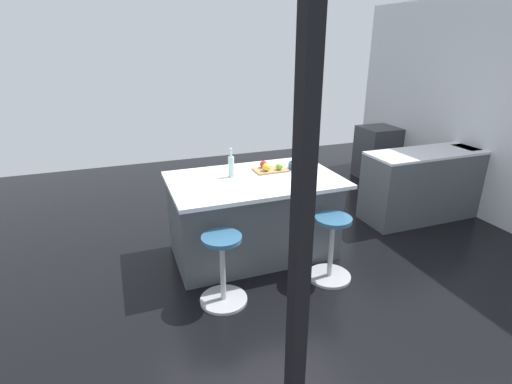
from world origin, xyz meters
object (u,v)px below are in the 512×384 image
Objects in this scene: cutting_board at (270,170)px; kitchen_island at (253,216)px; apple_yellow at (266,167)px; stool_by_window at (331,250)px; apple_green at (279,167)px; oven_range at (377,153)px; apple_red at (264,164)px; water_bottle at (231,166)px; stool_middle at (223,272)px; fruit_bowl at (297,165)px.

kitchen_island is at bearing 26.27° from cutting_board.
kitchen_island is at bearing 23.21° from apple_yellow.
stool_by_window is 9.44× the size of apple_green.
oven_range is 10.24× the size of apple_yellow.
cutting_board is 0.10m from apple_red.
apple_red is (2.73, 1.55, 0.53)m from oven_range.
apple_yellow is 0.28× the size of water_bottle.
apple_red is at bearing -128.93° from stool_middle.
cutting_board reaches higher than kitchen_island.
apple_green is at bearing 135.12° from apple_red.
apple_yellow is 1.22× the size of apple_green.
oven_range is 3.25m from apple_yellow.
apple_red is at bearing -97.32° from apple_yellow.
apple_red is at bearing -135.24° from kitchen_island.
stool_by_window is at bearing 105.74° from apple_green.
oven_range is 4.37× the size of fruit_bowl.
stool_by_window is at bearing 46.44° from oven_range.
kitchen_island is 20.41× the size of apple_yellow.
oven_range is 2.48× the size of cutting_board.
apple_yellow is 0.43× the size of fruit_bowl.
fruit_bowl is (2.36, 1.65, 0.51)m from oven_range.
water_bottle is at bearing 28.01° from oven_range.
apple_green is 0.23× the size of water_bottle.
apple_green is at bearing 32.96° from oven_range.
water_bottle reaches higher than oven_range.
oven_range is 3.44m from stool_by_window.
oven_range is at bearing -150.39° from apple_red.
water_bottle is (0.41, 0.12, 0.06)m from apple_red.
cutting_board reaches higher than oven_range.
cutting_board is at bearing -174.24° from water_bottle.
stool_middle is at bearing 51.07° from apple_red.
cutting_board is (2.67, 1.62, 0.48)m from oven_range.
cutting_board is at bearing -36.45° from apple_green.
kitchen_island is 22.13× the size of apple_red.
apple_yellow is (0.38, -0.82, 0.66)m from stool_by_window.
apple_red is at bearing -44.88° from apple_green.
apple_yellow reaches higher than kitchen_island.
apple_green is (2.59, 1.68, 0.53)m from oven_range.
apple_yellow is at bearing 82.68° from apple_red.
cutting_board is 0.48m from water_bottle.
apple_green is (-0.33, -0.06, 0.51)m from kitchen_island.
cutting_board is at bearing -5.74° from fruit_bowl.
apple_red is (-0.02, -0.12, -0.00)m from apple_yellow.
oven_range is 0.50× the size of kitchen_island.
kitchen_island is at bearing 44.76° from apple_red.
apple_yellow is at bearing 2.07° from fruit_bowl.
kitchen_island is 0.62m from water_bottle.
cutting_board is 0.32m from fruit_bowl.
kitchen_island is 0.76m from fruit_bowl.
apple_red is (0.05, -0.07, 0.05)m from cutting_board.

